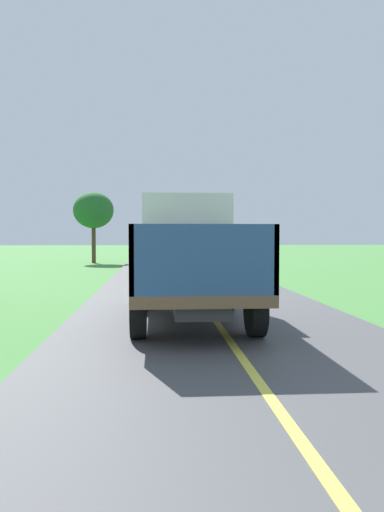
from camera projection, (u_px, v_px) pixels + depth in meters
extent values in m
cube|color=#2D2D30|center=(191.00, 294.00, 10.51)|extent=(0.90, 5.51, 0.24)
cube|color=brown|center=(191.00, 284.00, 10.51)|extent=(2.30, 5.80, 0.20)
cube|color=silver|center=(186.00, 234.00, 12.41)|extent=(2.10, 1.90, 1.90)
cube|color=black|center=(183.00, 222.00, 13.34)|extent=(1.78, 0.02, 0.76)
cube|color=#2D517F|center=(136.00, 255.00, 9.43)|extent=(0.08, 3.85, 1.10)
cube|color=#2D517F|center=(252.00, 255.00, 9.59)|extent=(0.08, 3.85, 1.10)
cube|color=#2D517F|center=(205.00, 260.00, 7.63)|extent=(2.30, 0.08, 1.10)
cube|color=#2D517F|center=(188.00, 252.00, 11.39)|extent=(2.30, 0.08, 1.10)
cylinder|color=black|center=(143.00, 290.00, 12.23)|extent=(0.28, 1.00, 1.00)
cylinder|color=black|center=(228.00, 289.00, 12.39)|extent=(0.28, 1.00, 1.00)
cylinder|color=black|center=(139.00, 310.00, 8.85)|extent=(0.28, 1.00, 1.00)
cylinder|color=black|center=(256.00, 309.00, 9.01)|extent=(0.28, 1.00, 1.00)
ellipsoid|color=#B0CD28|center=(168.00, 257.00, 9.17)|extent=(0.43, 0.48, 0.48)
ellipsoid|color=#B4C922|center=(250.00, 280.00, 8.33)|extent=(0.50, 0.60, 0.44)
ellipsoid|color=#9CC727|center=(166.00, 258.00, 9.94)|extent=(0.47, 0.55, 0.39)
ellipsoid|color=#9DC62D|center=(240.00, 243.00, 8.76)|extent=(0.57, 0.60, 0.51)
ellipsoid|color=#A9C125|center=(187.00, 274.00, 9.80)|extent=(0.49, 0.52, 0.41)
ellipsoid|color=#A7CC32|center=(238.00, 263.00, 8.19)|extent=(0.57, 0.71, 0.52)
ellipsoid|color=#A2CB31|center=(151.00, 239.00, 10.40)|extent=(0.59, 0.73, 0.37)
ellipsoid|color=#B4CA21|center=(167.00, 258.00, 8.96)|extent=(0.51, 0.54, 0.39)
ellipsoid|color=#9EC02E|center=(202.00, 254.00, 10.64)|extent=(0.54, 0.57, 0.43)
ellipsoid|color=#ACCB2C|center=(191.00, 255.00, 11.04)|extent=(0.45, 0.53, 0.41)
ellipsoid|color=gold|center=(215.00, 240.00, 9.83)|extent=(0.41, 0.41, 0.39)
cube|color=#2D2D30|center=(165.00, 259.00, 25.77)|extent=(0.90, 5.51, 0.24)
cube|color=brown|center=(165.00, 255.00, 25.76)|extent=(2.30, 5.80, 0.20)
cube|color=#197A4C|center=(164.00, 235.00, 27.66)|extent=(2.10, 1.90, 1.90)
cube|color=black|center=(164.00, 229.00, 28.60)|extent=(1.79, 0.02, 0.76)
cube|color=brown|center=(143.00, 243.00, 24.68)|extent=(0.08, 3.85, 1.10)
cube|color=brown|center=(188.00, 243.00, 24.85)|extent=(0.08, 3.85, 1.10)
cube|color=brown|center=(166.00, 244.00, 22.89)|extent=(2.30, 0.08, 1.10)
cube|color=brown|center=(165.00, 243.00, 26.64)|extent=(2.30, 0.08, 1.10)
cylinder|color=black|center=(145.00, 260.00, 27.49)|extent=(0.28, 1.00, 1.00)
cylinder|color=black|center=(183.00, 259.00, 27.65)|extent=(0.28, 1.00, 1.00)
cylinder|color=black|center=(144.00, 263.00, 24.11)|extent=(0.28, 1.00, 1.00)
cylinder|color=black|center=(187.00, 263.00, 24.26)|extent=(0.28, 1.00, 1.00)
ellipsoid|color=#A1B92F|center=(153.00, 250.00, 24.67)|extent=(0.53, 0.59, 0.45)
ellipsoid|color=#B0C91D|center=(169.00, 250.00, 26.14)|extent=(0.53, 0.52, 0.43)
ellipsoid|color=gold|center=(165.00, 252.00, 23.41)|extent=(0.60, 0.57, 0.38)
ellipsoid|color=#B1CF21|center=(150.00, 251.00, 24.93)|extent=(0.55, 0.66, 0.51)
ellipsoid|color=#A6B82E|center=(169.00, 251.00, 23.80)|extent=(0.50, 0.56, 0.48)
ellipsoid|color=#9EBD1C|center=(164.00, 237.00, 24.08)|extent=(0.44, 0.47, 0.47)
ellipsoid|color=#A0B92E|center=(155.00, 238.00, 25.59)|extent=(0.57, 0.71, 0.49)
ellipsoid|color=#9FCD29|center=(178.00, 244.00, 26.09)|extent=(0.43, 0.41, 0.45)
ellipsoid|color=#9CCB31|center=(179.00, 237.00, 25.90)|extent=(0.46, 0.52, 0.38)
cylinder|color=#4C3823|center=(94.00, 245.00, 34.59)|extent=(0.28, 0.28, 2.54)
ellipsoid|color=#236028|center=(93.00, 210.00, 34.49)|extent=(2.77, 2.77, 2.49)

